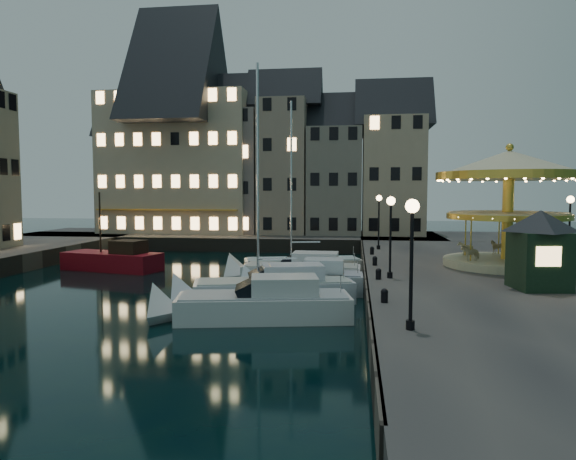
# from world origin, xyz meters

# --- Properties ---
(ground) EXTENTS (160.00, 160.00, 0.00)m
(ground) POSITION_xyz_m (0.00, 0.00, 0.00)
(ground) COLOR black
(ground) RESTS_ON ground
(quay_east) EXTENTS (16.00, 56.00, 1.30)m
(quay_east) POSITION_xyz_m (14.00, 6.00, 0.65)
(quay_east) COLOR #474442
(quay_east) RESTS_ON ground
(quay_north) EXTENTS (44.00, 12.00, 1.30)m
(quay_north) POSITION_xyz_m (-8.00, 28.00, 0.65)
(quay_north) COLOR #474442
(quay_north) RESTS_ON ground
(quaywall_e) EXTENTS (0.15, 44.00, 1.30)m
(quaywall_e) POSITION_xyz_m (6.00, 6.00, 0.65)
(quaywall_e) COLOR #47423A
(quaywall_e) RESTS_ON ground
(quaywall_n) EXTENTS (48.00, 0.15, 1.30)m
(quaywall_n) POSITION_xyz_m (-6.00, 22.00, 0.65)
(quaywall_n) COLOR #47423A
(quaywall_n) RESTS_ON ground
(streetlamp_a) EXTENTS (0.44, 0.44, 4.17)m
(streetlamp_a) POSITION_xyz_m (7.20, -9.00, 4.02)
(streetlamp_a) COLOR black
(streetlamp_a) RESTS_ON quay_east
(streetlamp_b) EXTENTS (0.44, 0.44, 4.17)m
(streetlamp_b) POSITION_xyz_m (7.20, 1.00, 4.02)
(streetlamp_b) COLOR black
(streetlamp_b) RESTS_ON quay_east
(streetlamp_c) EXTENTS (0.44, 0.44, 4.17)m
(streetlamp_c) POSITION_xyz_m (7.20, 14.50, 4.02)
(streetlamp_c) COLOR black
(streetlamp_c) RESTS_ON quay_east
(streetlamp_d) EXTENTS (0.44, 0.44, 4.17)m
(streetlamp_d) POSITION_xyz_m (18.50, 8.00, 4.02)
(streetlamp_d) COLOR black
(streetlamp_d) RESTS_ON quay_east
(bollard_a) EXTENTS (0.30, 0.30, 0.57)m
(bollard_a) POSITION_xyz_m (6.60, -5.00, 1.60)
(bollard_a) COLOR black
(bollard_a) RESTS_ON quay_east
(bollard_b) EXTENTS (0.30, 0.30, 0.57)m
(bollard_b) POSITION_xyz_m (6.60, 0.50, 1.60)
(bollard_b) COLOR black
(bollard_b) RESTS_ON quay_east
(bollard_c) EXTENTS (0.30, 0.30, 0.57)m
(bollard_c) POSITION_xyz_m (6.60, 5.50, 1.60)
(bollard_c) COLOR black
(bollard_c) RESTS_ON quay_east
(bollard_d) EXTENTS (0.30, 0.30, 0.57)m
(bollard_d) POSITION_xyz_m (6.60, 11.00, 1.60)
(bollard_d) COLOR black
(bollard_d) RESTS_ON quay_east
(townhouse_na) EXTENTS (5.50, 8.00, 12.80)m
(townhouse_na) POSITION_xyz_m (-19.50, 30.00, 7.78)
(townhouse_na) COLOR gray
(townhouse_na) RESTS_ON quay_north
(townhouse_nb) EXTENTS (6.16, 8.00, 13.80)m
(townhouse_nb) POSITION_xyz_m (-14.05, 30.00, 8.28)
(townhouse_nb) COLOR #7D675F
(townhouse_nb) RESTS_ON quay_north
(townhouse_nc) EXTENTS (6.82, 8.00, 14.80)m
(townhouse_nc) POSITION_xyz_m (-8.00, 30.00, 8.78)
(townhouse_nc) COLOR gray
(townhouse_nc) RESTS_ON quay_north
(townhouse_nd) EXTENTS (5.50, 8.00, 15.80)m
(townhouse_nd) POSITION_xyz_m (-2.25, 30.00, 9.28)
(townhouse_nd) COLOR gray
(townhouse_nd) RESTS_ON quay_north
(townhouse_ne) EXTENTS (6.16, 8.00, 12.80)m
(townhouse_ne) POSITION_xyz_m (3.20, 30.00, 7.78)
(townhouse_ne) COLOR gray
(townhouse_ne) RESTS_ON quay_north
(townhouse_nf) EXTENTS (6.82, 8.00, 13.80)m
(townhouse_nf) POSITION_xyz_m (9.25, 30.00, 8.28)
(townhouse_nf) COLOR tan
(townhouse_nf) RESTS_ON quay_north
(hotel_corner) EXTENTS (17.60, 9.00, 16.80)m
(hotel_corner) POSITION_xyz_m (-14.00, 30.00, 9.78)
(hotel_corner) COLOR #C9B194
(hotel_corner) RESTS_ON quay_north
(motorboat_b) EXTENTS (8.83, 4.06, 2.15)m
(motorboat_b) POSITION_xyz_m (1.01, -3.34, 0.64)
(motorboat_b) COLOR silver
(motorboat_b) RESTS_ON ground
(motorboat_c) EXTENTS (9.24, 4.53, 12.30)m
(motorboat_c) POSITION_xyz_m (0.87, 0.39, 0.68)
(motorboat_c) COLOR silver
(motorboat_c) RESTS_ON ground
(motorboat_d) EXTENTS (6.79, 2.29, 2.15)m
(motorboat_d) POSITION_xyz_m (2.57, 3.13, 0.64)
(motorboat_d) COLOR silver
(motorboat_d) RESTS_ON ground
(motorboat_e) EXTENTS (8.39, 2.53, 2.15)m
(motorboat_e) POSITION_xyz_m (1.68, 6.25, 0.64)
(motorboat_e) COLOR silver
(motorboat_e) RESTS_ON ground
(motorboat_f) EXTENTS (9.03, 4.42, 12.01)m
(motorboat_f) POSITION_xyz_m (1.27, 9.24, 0.53)
(motorboat_f) COLOR beige
(motorboat_f) RESTS_ON ground
(red_fishing_boat) EXTENTS (7.73, 4.17, 5.90)m
(red_fishing_boat) POSITION_xyz_m (-12.06, 9.68, 0.70)
(red_fishing_boat) COLOR maroon
(red_fishing_boat) RESTS_ON ground
(carousel) EXTENTS (8.27, 8.27, 7.23)m
(carousel) POSITION_xyz_m (14.32, 6.09, 6.06)
(carousel) COLOR beige
(carousel) RESTS_ON quay_east
(ticket_kiosk) EXTENTS (3.47, 3.47, 4.07)m
(ticket_kiosk) POSITION_xyz_m (13.69, -1.19, 3.72)
(ticket_kiosk) COLOR black
(ticket_kiosk) RESTS_ON quay_east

